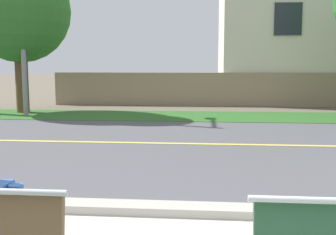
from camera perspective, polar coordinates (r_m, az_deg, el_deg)
ground_plane at (r=10.19m, az=3.58°, el=-2.17°), size 140.00×140.00×0.00m
curb_edge at (r=4.69m, az=1.73°, el=-12.97°), size 44.00×0.30×0.11m
street_asphalt at (r=8.71m, az=3.32°, el=-3.77°), size 52.00×8.00×0.01m
road_centre_line at (r=8.71m, az=3.32°, el=-3.74°), size 48.00×0.14×0.01m
far_verge_grass at (r=13.47m, az=3.95°, el=0.20°), size 48.00×2.80×0.02m
shade_tree_far_left at (r=15.37m, az=-20.21°, el=15.00°), size 3.59×3.59×5.92m
garden_wall at (r=17.03m, az=5.46°, el=4.02°), size 13.00×0.36×1.40m
house_across_street at (r=21.01m, az=20.62°, el=12.10°), size 10.05×6.91×7.08m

